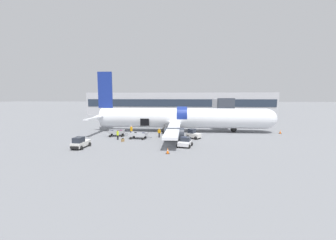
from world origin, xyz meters
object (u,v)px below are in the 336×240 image
at_px(ground_crew_loader_b, 118,135).
at_px(baggage_cart_loading, 139,136).
at_px(airplane, 180,118).
at_px(ground_crew_driver, 159,133).
at_px(baggage_tug_mid, 80,143).
at_px(ground_crew_loader_a, 131,130).
at_px(baggage_cart_queued, 117,133).
at_px(suitcase_on_tarmac_upright, 123,140).
at_px(baggage_tug_lead, 193,135).
at_px(baggage_tug_rear, 185,143).

bearing_deg(ground_crew_loader_b, baggage_cart_loading, 17.22).
height_order(airplane, ground_crew_driver, airplane).
distance_m(baggage_tug_mid, ground_crew_loader_b, 6.60).
bearing_deg(baggage_tug_mid, ground_crew_loader_a, 63.05).
xyz_separation_m(ground_crew_loader_b, ground_crew_driver, (6.47, 2.40, 0.02)).
xyz_separation_m(baggage_cart_queued, suitcase_on_tarmac_upright, (2.35, -4.39, -0.33)).
xyz_separation_m(baggage_tug_lead, baggage_tug_rear, (-1.38, -5.74, -0.09)).
xyz_separation_m(airplane, baggage_tug_rear, (1.03, -12.33, -2.12)).
distance_m(airplane, ground_crew_driver, 7.29).
xyz_separation_m(baggage_tug_mid, baggage_cart_queued, (2.17, 8.76, -0.10)).
height_order(airplane, ground_crew_loader_a, airplane).
bearing_deg(ground_crew_loader_a, baggage_tug_lead, -7.19).
bearing_deg(baggage_tug_rear, ground_crew_loader_a, 143.15).
height_order(baggage_tug_mid, ground_crew_loader_b, baggage_tug_mid).
distance_m(baggage_tug_mid, baggage_tug_rear, 14.26).
height_order(baggage_tug_lead, ground_crew_loader_a, ground_crew_loader_a).
xyz_separation_m(baggage_tug_mid, baggage_cart_loading, (6.49, 6.72, -0.12)).
distance_m(baggage_tug_lead, ground_crew_driver, 5.76).
distance_m(baggage_tug_rear, ground_crew_loader_a, 11.86).
distance_m(airplane, baggage_cart_loading, 10.31).
distance_m(baggage_cart_loading, baggage_cart_queued, 4.78).
relative_size(airplane, baggage_cart_loading, 9.40).
bearing_deg(suitcase_on_tarmac_upright, ground_crew_driver, 35.65).
relative_size(baggage_tug_lead, baggage_tug_rear, 0.96).
bearing_deg(airplane, baggage_tug_mid, -132.40).
relative_size(baggage_tug_rear, baggage_cart_queued, 0.71).
relative_size(ground_crew_loader_b, ground_crew_driver, 0.97).
relative_size(baggage_cart_queued, ground_crew_driver, 2.36).
distance_m(baggage_cart_queued, ground_crew_loader_a, 2.53).
distance_m(baggage_tug_lead, baggage_cart_loading, 9.07).
distance_m(baggage_tug_lead, ground_crew_loader_b, 12.39).
xyz_separation_m(ground_crew_driver, suitcase_on_tarmac_upright, (-5.24, -3.75, -0.61)).
bearing_deg(ground_crew_loader_b, ground_crew_driver, 20.33).
relative_size(baggage_tug_rear, ground_crew_driver, 1.68).
distance_m(baggage_tug_lead, suitcase_on_tarmac_upright, 11.50).
distance_m(baggage_tug_lead, baggage_tug_rear, 5.90).
xyz_separation_m(airplane, suitcase_on_tarmac_upright, (-8.58, -9.97, -2.45)).
height_order(baggage_cart_loading, ground_crew_driver, ground_crew_driver).
bearing_deg(airplane, ground_crew_loader_b, -138.73).
xyz_separation_m(airplane, baggage_tug_mid, (-13.09, -14.34, -2.01)).
distance_m(baggage_tug_rear, ground_crew_loader_b, 11.46).
height_order(baggage_tug_rear, ground_crew_driver, ground_crew_driver).
xyz_separation_m(baggage_cart_queued, ground_crew_loader_b, (1.11, -3.03, 0.25)).
xyz_separation_m(baggage_cart_queued, ground_crew_loader_a, (2.47, 0.36, 0.40)).
height_order(baggage_tug_mid, baggage_cart_loading, baggage_tug_mid).
xyz_separation_m(baggage_tug_rear, ground_crew_loader_b, (-10.84, 3.71, 0.25)).
bearing_deg(airplane, suitcase_on_tarmac_upright, -130.70).
height_order(baggage_cart_queued, ground_crew_loader_b, ground_crew_loader_b).
distance_m(baggage_tug_mid, ground_crew_driver, 12.69).
bearing_deg(baggage_tug_mid, baggage_tug_lead, 26.57).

